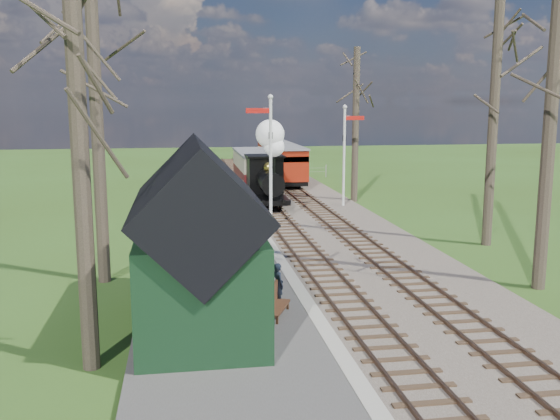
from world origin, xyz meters
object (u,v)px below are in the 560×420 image
Objects in this scene: semaphore_far at (345,148)px; red_carriage_a at (287,165)px; red_carriage_b at (275,158)px; locomotive at (268,170)px; coach at (255,169)px; bench at (274,302)px; semaphore_near at (269,153)px; station_shed at (199,245)px; sign_board at (259,283)px; person at (278,285)px.

red_carriage_a is (-1.77, 8.85, -1.79)m from semaphore_far.
locomotive is at bearing -100.23° from red_carriage_b.
coach is 23.86m from bench.
semaphore_near reaches higher than bench.
station_shed is 1.32× the size of locomotive.
semaphore_near is 20.73m from red_carriage_b.
station_shed is at bearing -142.16° from sign_board.
semaphore_far is 4.54m from locomotive.
red_carriage_a is at bearing 79.50° from bench.
coach is at bearing -107.19° from red_carriage_b.
red_carriage_a reaches higher than sign_board.
station_shed is 27.73m from red_carriage_a.
sign_board is (-2.60, -22.63, -0.80)m from coach.
sign_board is (-5.20, -31.04, -0.75)m from red_carriage_b.
sign_board is 1.15m from bench.
semaphore_near is 12.26m from bench.
coach is 3.90m from red_carriage_a.
station_shed is 2.60m from sign_board.
semaphore_near is 11.42m from person.
locomotive is (4.29, 17.88, -0.07)m from station_shed.
semaphore_far is 14.57m from red_carriage_b.
red_carriage_a is at bearing 73.77° from locomotive.
semaphore_far is at bearing -78.67° from red_carriage_a.
red_carriage_b is (0.00, 5.50, 0.00)m from red_carriage_a.
coach reaches higher than bench.
semaphore_far is 1.19× the size of locomotive.
red_carriage_b is (2.61, 14.47, -0.63)m from locomotive.
coach is (0.77, 11.95, -2.02)m from semaphore_near.
semaphore_far is 9.20m from red_carriage_a.
red_carriage_b is 4.40× the size of sign_board.
semaphore_near is 1.30× the size of locomotive.
semaphore_far is 1.07× the size of red_carriage_b.
station_shed is 2.60m from bench.
red_carriage_a and red_carriage_b have the same top height.
semaphore_near is at bearing -23.38° from person.
station_shed is 1.18× the size of red_carriage_b.
semaphore_far is 7.59m from coach.
locomotive is 0.62× the size of coach.
red_carriage_b is at bearing 90.00° from red_carriage_a.
semaphore_far is 3.93× the size of bench.
bench is (-2.34, -23.72, -1.03)m from coach.
red_carriage_a is 3.68× the size of bench.
station_shed is at bearing -115.72° from semaphore_far.
coach is at bearing 89.89° from locomotive.
red_carriage_b is (2.60, 8.40, -0.04)m from coach.
station_shed is 2.82m from person.
locomotive reaches higher than station_shed.
bench is (-4.94, -32.13, -0.98)m from red_carriage_b.
locomotive is at bearing -178.42° from semaphore_far.
semaphore_near is (3.53, 12.00, 1.35)m from station_shed.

